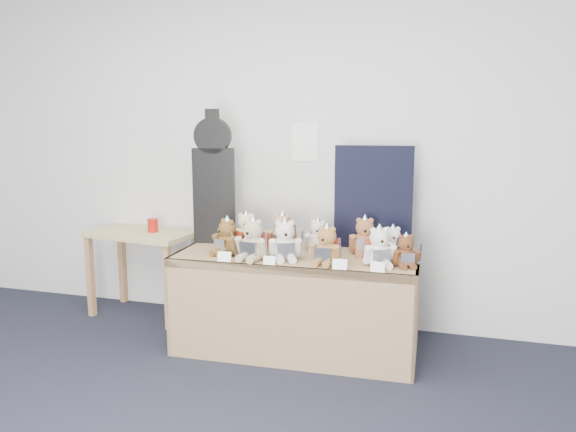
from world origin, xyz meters
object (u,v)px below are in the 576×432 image
(side_table, at_px, (142,246))
(teddy_back_far_left, at_px, (251,235))
(teddy_back_right, at_px, (365,238))
(teddy_front_far_left, at_px, (227,239))
(teddy_front_right, at_px, (327,247))
(teddy_back_centre_right, at_px, (318,237))
(red_cup, at_px, (153,225))
(display_table, at_px, (294,278))
(teddy_back_left, at_px, (246,231))
(teddy_back_centre_left, at_px, (282,234))
(teddy_front_left, at_px, (253,241))
(teddy_front_centre, at_px, (285,242))
(teddy_back_end, at_px, (393,244))
(guitar_case, at_px, (214,178))
(teddy_front_end, at_px, (406,252))
(teddy_front_far_right, at_px, (379,248))

(side_table, bearing_deg, teddy_back_far_left, -4.25)
(side_table, bearing_deg, teddy_back_right, 0.93)
(side_table, distance_m, teddy_front_far_left, 1.10)
(teddy_front_right, height_order, teddy_back_centre_right, teddy_front_right)
(red_cup, relative_size, teddy_back_far_left, 0.48)
(display_table, distance_m, teddy_front_far_left, 0.54)
(teddy_front_far_left, height_order, teddy_back_left, teddy_front_far_left)
(teddy_front_right, bearing_deg, teddy_back_centre_left, 154.06)
(teddy_front_left, distance_m, teddy_back_left, 0.40)
(display_table, xyz_separation_m, teddy_back_centre_right, (0.11, 0.22, 0.25))
(display_table, bearing_deg, teddy_back_centre_left, 130.71)
(side_table, bearing_deg, teddy_front_right, -10.39)
(teddy_front_centre, distance_m, teddy_back_centre_right, 0.36)
(teddy_front_centre, height_order, teddy_back_centre_right, teddy_front_centre)
(teddy_front_far_left, bearing_deg, side_table, -178.20)
(display_table, xyz_separation_m, teddy_front_centre, (-0.03, -0.11, 0.27))
(teddy_front_far_left, relative_size, teddy_back_end, 1.19)
(guitar_case, distance_m, teddy_front_right, 1.10)
(guitar_case, relative_size, teddy_front_end, 4.18)
(guitar_case, xyz_separation_m, teddy_front_left, (0.45, -0.41, -0.36))
(teddy_front_far_left, bearing_deg, teddy_back_centre_right, 57.89)
(teddy_front_centre, bearing_deg, teddy_front_left, 171.92)
(display_table, bearing_deg, side_table, 162.56)
(teddy_back_left, relative_size, teddy_back_end, 1.15)
(teddy_front_right, bearing_deg, teddy_back_end, 46.56)
(display_table, height_order, teddy_back_right, teddy_back_right)
(teddy_front_centre, bearing_deg, teddy_back_right, 9.24)
(teddy_front_far_left, distance_m, teddy_front_far_right, 1.04)
(teddy_front_right, xyz_separation_m, teddy_front_far_right, (0.33, 0.05, 0.00))
(teddy_front_far_left, distance_m, teddy_back_right, 0.95)
(red_cup, distance_m, teddy_back_end, 1.98)
(red_cup, distance_m, teddy_back_right, 1.78)
(side_table, xyz_separation_m, teddy_front_far_left, (0.96, -0.49, 0.23))
(teddy_front_far_left, relative_size, teddy_front_centre, 0.95)
(red_cup, height_order, teddy_front_far_right, teddy_front_far_right)
(teddy_front_left, bearing_deg, teddy_back_left, 126.60)
(teddy_front_left, distance_m, teddy_back_far_left, 0.37)
(side_table, height_order, teddy_front_right, teddy_front_right)
(teddy_front_far_left, relative_size, teddy_back_far_left, 1.25)
(guitar_case, relative_size, teddy_back_centre_right, 3.96)
(teddy_back_centre_right, xyz_separation_m, teddy_back_right, (0.34, -0.03, 0.02))
(teddy_front_right, distance_m, teddy_front_end, 0.50)
(teddy_front_far_right, bearing_deg, teddy_back_left, 142.05)
(red_cup, relative_size, teddy_front_far_left, 0.38)
(teddy_front_far_left, height_order, teddy_back_centre_left, teddy_back_centre_left)
(teddy_front_end, distance_m, teddy_back_centre_left, 0.91)
(display_table, relative_size, teddy_back_centre_left, 5.56)
(guitar_case, xyz_separation_m, teddy_front_end, (1.45, -0.31, -0.39))
(teddy_back_left, height_order, teddy_back_far_left, teddy_back_left)
(display_table, bearing_deg, teddy_front_left, -149.00)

